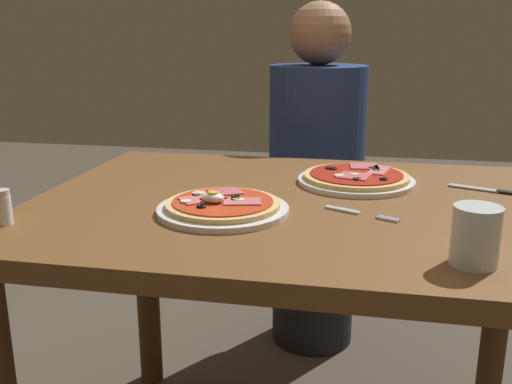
{
  "coord_description": "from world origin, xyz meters",
  "views": [
    {
      "loc": [
        0.14,
        -1.18,
        1.09
      ],
      "look_at": [
        -0.08,
        -0.06,
        0.77
      ],
      "focal_mm": 40.47,
      "sensor_mm": 36.0,
      "label": 1
    }
  ],
  "objects_px": {
    "dining_table": "(298,251)",
    "water_glass_near": "(475,240)",
    "diner_person": "(316,190)",
    "fork": "(355,212)",
    "pizza_foreground": "(223,207)",
    "pizza_across_left": "(356,178)",
    "knife": "(500,191)",
    "salt_shaker": "(3,207)"
  },
  "relations": [
    {
      "from": "pizza_foreground",
      "to": "knife",
      "type": "height_order",
      "value": "pizza_foreground"
    },
    {
      "from": "water_glass_near",
      "to": "diner_person",
      "type": "distance_m",
      "value": 1.1
    },
    {
      "from": "fork",
      "to": "knife",
      "type": "xyz_separation_m",
      "value": [
        0.31,
        0.22,
        0.0
      ]
    },
    {
      "from": "pizza_across_left",
      "to": "fork",
      "type": "height_order",
      "value": "pizza_across_left"
    },
    {
      "from": "pizza_foreground",
      "to": "water_glass_near",
      "type": "relative_size",
      "value": 2.8
    },
    {
      "from": "pizza_foreground",
      "to": "fork",
      "type": "bearing_deg",
      "value": 9.65
    },
    {
      "from": "dining_table",
      "to": "water_glass_near",
      "type": "bearing_deg",
      "value": -43.96
    },
    {
      "from": "pizza_across_left",
      "to": "fork",
      "type": "relative_size",
      "value": 1.84
    },
    {
      "from": "dining_table",
      "to": "diner_person",
      "type": "relative_size",
      "value": 0.97
    },
    {
      "from": "pizza_foreground",
      "to": "diner_person",
      "type": "relative_size",
      "value": 0.22
    },
    {
      "from": "salt_shaker",
      "to": "diner_person",
      "type": "relative_size",
      "value": 0.06
    },
    {
      "from": "fork",
      "to": "salt_shaker",
      "type": "bearing_deg",
      "value": -163.19
    },
    {
      "from": "pizza_across_left",
      "to": "salt_shaker",
      "type": "relative_size",
      "value": 4.11
    },
    {
      "from": "knife",
      "to": "salt_shaker",
      "type": "bearing_deg",
      "value": -156.59
    },
    {
      "from": "water_glass_near",
      "to": "dining_table",
      "type": "bearing_deg",
      "value": 136.04
    },
    {
      "from": "dining_table",
      "to": "pizza_across_left",
      "type": "bearing_deg",
      "value": 56.17
    },
    {
      "from": "pizza_across_left",
      "to": "pizza_foreground",
      "type": "bearing_deg",
      "value": -131.79
    },
    {
      "from": "fork",
      "to": "diner_person",
      "type": "distance_m",
      "value": 0.84
    },
    {
      "from": "pizza_foreground",
      "to": "fork",
      "type": "relative_size",
      "value": 1.76
    },
    {
      "from": "pizza_foreground",
      "to": "diner_person",
      "type": "bearing_deg",
      "value": 82.74
    },
    {
      "from": "salt_shaker",
      "to": "diner_person",
      "type": "distance_m",
      "value": 1.13
    },
    {
      "from": "salt_shaker",
      "to": "fork",
      "type": "bearing_deg",
      "value": 16.81
    },
    {
      "from": "water_glass_near",
      "to": "knife",
      "type": "relative_size",
      "value": 0.5
    },
    {
      "from": "pizza_foreground",
      "to": "fork",
      "type": "height_order",
      "value": "pizza_foreground"
    },
    {
      "from": "salt_shaker",
      "to": "pizza_foreground",
      "type": "bearing_deg",
      "value": 21.4
    },
    {
      "from": "water_glass_near",
      "to": "knife",
      "type": "height_order",
      "value": "water_glass_near"
    },
    {
      "from": "pizza_foreground",
      "to": "knife",
      "type": "relative_size",
      "value": 1.4
    },
    {
      "from": "pizza_across_left",
      "to": "salt_shaker",
      "type": "xyz_separation_m",
      "value": [
        -0.64,
        -0.43,
        0.02
      ]
    },
    {
      "from": "water_glass_near",
      "to": "knife",
      "type": "bearing_deg",
      "value": 74.27
    },
    {
      "from": "fork",
      "to": "diner_person",
      "type": "height_order",
      "value": "diner_person"
    },
    {
      "from": "knife",
      "to": "diner_person",
      "type": "height_order",
      "value": "diner_person"
    },
    {
      "from": "pizza_across_left",
      "to": "water_glass_near",
      "type": "distance_m",
      "value": 0.51
    },
    {
      "from": "dining_table",
      "to": "fork",
      "type": "bearing_deg",
      "value": -30.31
    },
    {
      "from": "dining_table",
      "to": "salt_shaker",
      "type": "bearing_deg",
      "value": -153.18
    },
    {
      "from": "dining_table",
      "to": "pizza_across_left",
      "type": "distance_m",
      "value": 0.24
    },
    {
      "from": "pizza_foreground",
      "to": "salt_shaker",
      "type": "distance_m",
      "value": 0.41
    },
    {
      "from": "dining_table",
      "to": "water_glass_near",
      "type": "distance_m",
      "value": 0.45
    },
    {
      "from": "fork",
      "to": "knife",
      "type": "bearing_deg",
      "value": 35.05
    },
    {
      "from": "water_glass_near",
      "to": "diner_person",
      "type": "bearing_deg",
      "value": 108.26
    },
    {
      "from": "diner_person",
      "to": "dining_table",
      "type": "bearing_deg",
      "value": 92.52
    },
    {
      "from": "water_glass_near",
      "to": "fork",
      "type": "bearing_deg",
      "value": 129.63
    },
    {
      "from": "pizza_foreground",
      "to": "fork",
      "type": "xyz_separation_m",
      "value": [
        0.26,
        0.04,
        -0.01
      ]
    }
  ]
}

